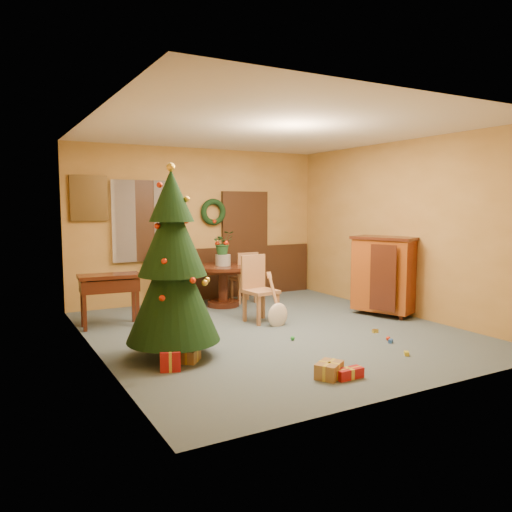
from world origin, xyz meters
TOP-DOWN VIEW (x-y plane):
  - room_envelope at (0.21, 2.70)m, footprint 5.50×5.50m
  - dining_table at (0.12, 1.97)m, footprint 1.08×1.08m
  - urn at (0.12, 1.97)m, footprint 0.28×0.28m
  - centerpiece_plant at (0.12, 1.97)m, footprint 0.38×0.33m
  - chair_near at (0.10, 0.65)m, footprint 0.51×0.51m
  - chair_far at (0.61, 2.04)m, footprint 0.43×0.43m
  - guitar at (0.21, 0.22)m, footprint 0.43×0.57m
  - plant_stand at (-0.89, 2.19)m, footprint 0.30×0.30m
  - stand_plant at (-0.89, 2.19)m, footprint 0.29×0.25m
  - christmas_tree at (-1.70, -0.48)m, footprint 1.13×1.13m
  - writing_desk at (-2.03, 1.43)m, footprint 0.93×0.51m
  - sideboard at (2.15, 0.01)m, footprint 0.89×1.16m
  - gift_a at (-0.49, -1.99)m, footprint 0.38×0.36m
  - gift_b at (-1.90, -0.92)m, footprint 0.28×0.28m
  - gift_c at (-1.60, -0.75)m, footprint 0.33×0.34m
  - gift_d at (-0.32, -2.11)m, footprint 0.32×0.13m
  - toy_a at (1.05, -1.31)m, footprint 0.09×0.09m
  - toy_b at (-0.04, -0.57)m, footprint 0.06×0.06m
  - toy_c at (0.82, -1.82)m, footprint 0.09×0.09m
  - toy_d at (1.10, -1.22)m, footprint 0.06×0.06m
  - toy_e at (1.23, -0.81)m, footprint 0.09×0.06m

SIDE VIEW (x-z plane):
  - toy_a at x=1.05m, z-range 0.00..0.05m
  - toy_c at x=0.82m, z-range 0.00..0.05m
  - toy_e at x=1.23m, z-range 0.00..0.05m
  - toy_b at x=-0.04m, z-range 0.00..0.06m
  - toy_d at x=1.10m, z-range 0.00..0.06m
  - gift_d at x=-0.32m, z-range 0.00..0.11m
  - gift_c at x=-1.60m, z-range 0.00..0.15m
  - gift_a at x=-0.49m, z-range 0.00..0.17m
  - gift_b at x=-1.90m, z-range 0.00..0.23m
  - guitar at x=0.21m, z-range 0.01..0.79m
  - plant_stand at x=-0.89m, z-range 0.10..0.88m
  - chair_far at x=0.61m, z-range 0.03..1.00m
  - dining_table at x=0.12m, z-range 0.15..0.89m
  - chair_near at x=0.10m, z-range 0.04..1.09m
  - writing_desk at x=-2.03m, z-range 0.20..1.00m
  - sideboard at x=2.15m, z-range 0.05..1.36m
  - urn at x=0.12m, z-range 0.74..0.95m
  - stand_plant at x=-0.89m, z-range 0.78..1.24m
  - christmas_tree at x=-1.70m, z-range -0.06..2.28m
  - room_envelope at x=0.21m, z-range -1.63..3.87m
  - centerpiece_plant at x=0.12m, z-range 0.95..1.37m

